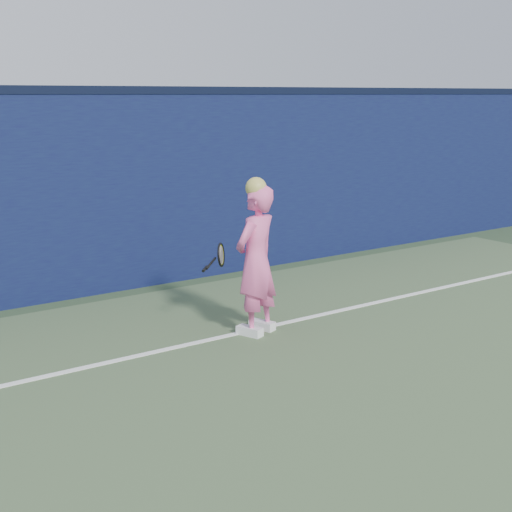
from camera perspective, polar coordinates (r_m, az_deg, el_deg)
backstop_wall at (r=9.89m, az=-5.18°, el=5.51°), size 24.00×0.40×2.50m
wall_cap at (r=9.82m, az=-5.33°, el=13.06°), size 24.00×0.42×0.10m
player at (r=7.46m, az=-0.00°, el=-0.31°), size 0.68×0.57×1.67m
racket at (r=7.71m, az=-2.92°, el=0.01°), size 0.45×0.30×0.27m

